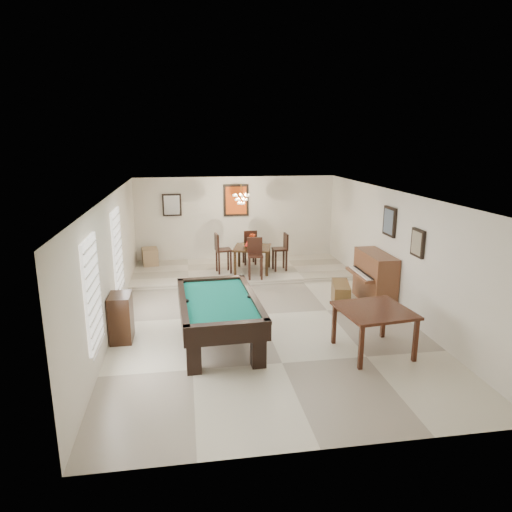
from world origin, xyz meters
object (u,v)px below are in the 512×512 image
object	(u,v)px
dining_chair_south	(255,259)
dining_chair_west	(224,253)
upright_piano	(369,278)
chandelier	(241,195)
square_table	(373,331)
flower_vase	(252,238)
dining_chair_east	(280,252)
piano_bench	(341,294)
dining_chair_north	(249,247)
dining_table	(252,257)
apothecary_chest	(121,318)
pool_table	(219,322)
corner_bench	(150,257)

from	to	relation	value
dining_chair_south	dining_chair_west	xyz separation A→B (m)	(-0.77, 0.68, 0.01)
upright_piano	chandelier	size ratio (longest dim) A/B	2.35
square_table	flower_vase	world-z (taller)	flower_vase
flower_vase	dining_chair_south	xyz separation A→B (m)	(-0.03, -0.68, -0.41)
dining_chair_south	dining_chair_east	distance (m)	1.04
piano_bench	chandelier	bearing A→B (deg)	123.34
square_table	dining_chair_north	size ratio (longest dim) A/B	1.14
piano_bench	dining_table	distance (m)	3.11
apothecary_chest	chandelier	size ratio (longest dim) A/B	1.49
apothecary_chest	piano_bench	bearing A→B (deg)	14.10
dining_table	piano_bench	bearing A→B (deg)	-58.01
apothecary_chest	dining_chair_north	distance (m)	5.52
pool_table	corner_bench	world-z (taller)	pool_table
dining_chair_north	chandelier	xyz separation A→B (m)	(-0.29, -0.51, 1.57)
dining_chair_north	square_table	bearing A→B (deg)	99.84
chandelier	flower_vase	bearing A→B (deg)	-45.47
dining_chair_north	piano_bench	bearing A→B (deg)	111.82
piano_bench	dining_chair_south	bearing A→B (deg)	130.63
flower_vase	dining_chair_east	distance (m)	0.88
square_table	dining_chair_north	xyz separation A→B (m)	(-1.38, 5.78, 0.23)
square_table	upright_piano	size ratio (longest dim) A/B	0.83
piano_bench	chandelier	size ratio (longest dim) A/B	1.52
square_table	pool_table	bearing A→B (deg)	163.61
dining_chair_east	chandelier	bearing A→B (deg)	-107.72
dining_chair_south	chandelier	bearing A→B (deg)	109.52
dining_table	dining_chair_north	xyz separation A→B (m)	(0.03, 0.77, 0.11)
upright_piano	flower_vase	distance (m)	3.51
pool_table	upright_piano	xyz separation A→B (m)	(3.57, 1.64, 0.16)
piano_bench	flower_vase	bearing A→B (deg)	121.99
flower_vase	square_table	bearing A→B (deg)	-74.33
dining_chair_west	corner_bench	world-z (taller)	dining_chair_west
square_table	piano_bench	distance (m)	2.40
piano_bench	dining_table	xyz separation A→B (m)	(-1.64, 2.63, 0.27)
flower_vase	chandelier	bearing A→B (deg)	134.53
dining_table	dining_chair_west	world-z (taller)	dining_chair_west
dining_table	dining_chair_east	xyz separation A→B (m)	(0.77, -0.01, 0.11)
flower_vase	dining_chair_east	world-z (taller)	flower_vase
square_table	dining_chair_east	bearing A→B (deg)	97.30
upright_piano	dining_chair_north	distance (m)	4.07
square_table	dining_chair_east	world-z (taller)	dining_chair_east
apothecary_chest	corner_bench	size ratio (longest dim) A/B	1.66
dining_chair_east	chandelier	distance (m)	1.89
piano_bench	dining_chair_west	size ratio (longest dim) A/B	0.84
dining_chair_south	dining_chair_north	bearing A→B (deg)	93.45
apothecary_chest	dining_table	world-z (taller)	dining_table
dining_chair_south	corner_bench	distance (m)	3.36
dining_table	chandelier	xyz separation A→B (m)	(-0.26, 0.27, 1.67)
pool_table	square_table	distance (m)	2.77
dining_table	dining_chair_west	bearing A→B (deg)	-179.55
dining_chair_north	dining_chair_west	xyz separation A→B (m)	(-0.82, -0.78, 0.04)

